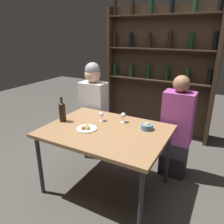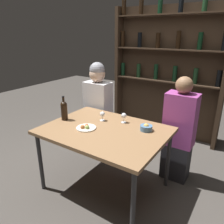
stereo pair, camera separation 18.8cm
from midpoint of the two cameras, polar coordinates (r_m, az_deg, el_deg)
The scene contains 10 objects.
ground_plane at distance 2.69m, azimuth -3.65°, elevation -18.95°, with size 10.00×10.00×0.00m, color #47423D.
dining_table at distance 2.32m, azimuth -4.02°, elevation -5.93°, with size 1.28×0.95×0.73m.
wine_rack_wall at distance 3.71m, azimuth 10.64°, elevation 11.38°, with size 1.81×0.21×2.21m.
wine_bottle at distance 2.54m, azimuth -14.94°, elevation 0.23°, with size 0.07×0.07×0.28m.
wine_glass_0 at distance 2.45m, azimuth 0.77°, elevation -1.00°, with size 0.06×0.06×0.11m.
wine_glass_1 at distance 2.49m, azimuth -4.94°, elevation -0.77°, with size 0.06×0.06×0.11m.
food_plate_0 at distance 2.32m, azimuth -8.97°, elevation -4.26°, with size 0.21×0.21×0.05m.
snack_bowl at distance 2.30m, azimuth 6.80°, elevation -3.80°, with size 0.13×0.13×0.08m.
seated_person_left at distance 3.11m, azimuth -6.53°, elevation 0.63°, with size 0.36×0.22×1.32m.
seated_person_right at distance 2.68m, azimuth 14.55°, elevation -4.75°, with size 0.35×0.22×1.25m.
Camera 1 is at (1.06, -1.80, 1.69)m, focal length 35.00 mm.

